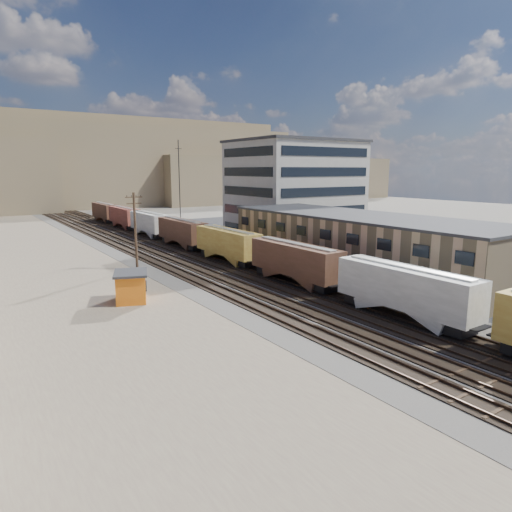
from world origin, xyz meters
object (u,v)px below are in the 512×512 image
maintenance_shed (131,286)px  parked_car_blue (254,232)px  freight_train (203,236)px  utility_pole_north (135,229)px

maintenance_shed → parked_car_blue: maintenance_shed is taller
maintenance_shed → freight_train: bearing=47.3°
freight_train → parked_car_blue: 21.25m
utility_pole_north → parked_car_blue: utility_pole_north is taller
maintenance_shed → parked_car_blue: size_ratio=0.84×
freight_train → maintenance_shed: bearing=-132.7°
freight_train → parked_car_blue: size_ratio=20.52×
freight_train → parked_car_blue: (17.37, 12.08, -1.98)m
utility_pole_north → freight_train: bearing=22.3°
parked_car_blue → maintenance_shed: bearing=-171.0°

